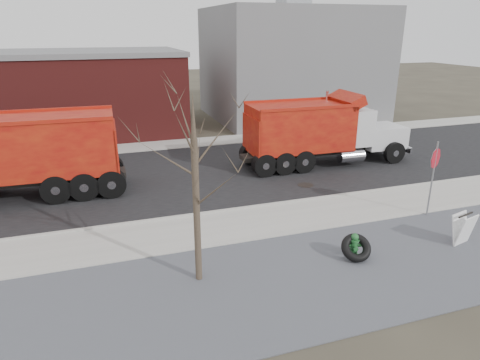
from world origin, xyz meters
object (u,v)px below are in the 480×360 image
object	(u,v)px
dump_truck_red_a	(320,130)
dump_truck_red_b	(17,153)
truck_tire	(356,248)
stop_sign	(434,166)
fire_hydrant	(354,246)
sandwich_board	(463,229)

from	to	relation	value
dump_truck_red_a	dump_truck_red_b	world-z (taller)	dump_truck_red_b
truck_tire	stop_sign	world-z (taller)	stop_sign
truck_tire	stop_sign	bearing A→B (deg)	24.23
stop_sign	dump_truck_red_b	distance (m)	15.92
fire_hydrant	truck_tire	xyz separation A→B (m)	(-0.02, -0.14, 0.03)
truck_tire	stop_sign	size ratio (longest dim) A/B	0.37
fire_hydrant	stop_sign	xyz separation A→B (m)	(4.30, 1.80, 1.55)
fire_hydrant	dump_truck_red_a	distance (m)	9.55
dump_truck_red_b	stop_sign	bearing A→B (deg)	156.59
sandwich_board	dump_truck_red_a	size ratio (longest dim) A/B	0.12
dump_truck_red_b	truck_tire	bearing A→B (deg)	140.97
stop_sign	sandwich_board	distance (m)	2.65
fire_hydrant	dump_truck_red_b	world-z (taller)	dump_truck_red_b
sandwich_board	dump_truck_red_a	bearing A→B (deg)	76.95
stop_sign	dump_truck_red_b	xyz separation A→B (m)	(-14.43, 6.74, -0.01)
stop_sign	dump_truck_red_b	bearing A→B (deg)	150.98
stop_sign	sandwich_board	xyz separation A→B (m)	(-0.56, -2.19, -1.37)
dump_truck_red_a	stop_sign	bearing A→B (deg)	-82.76
fire_hydrant	dump_truck_red_a	bearing A→B (deg)	84.37
fire_hydrant	sandwich_board	xyz separation A→B (m)	(3.73, -0.39, 0.18)
fire_hydrant	truck_tire	size ratio (longest dim) A/B	0.76
stop_sign	fire_hydrant	bearing A→B (deg)	-161.20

